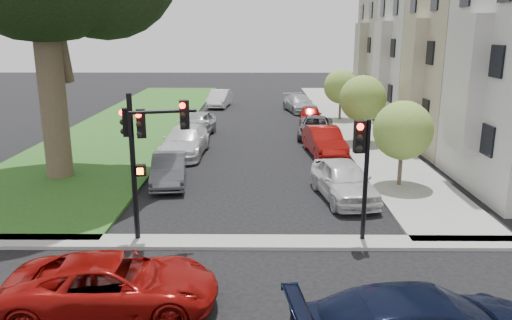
{
  "coord_description": "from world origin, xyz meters",
  "views": [
    {
      "loc": [
        0.15,
        -12.73,
        6.59
      ],
      "look_at": [
        0.0,
        5.0,
        2.0
      ],
      "focal_mm": 35.0,
      "sensor_mm": 36.0,
      "label": 1
    }
  ],
  "objects_px": {
    "small_tree_b": "(363,99)",
    "small_tree_a": "(403,130)",
    "traffic_signal_secondary": "(362,158)",
    "car_parked_7": "(196,124)",
    "car_parked_3": "(310,115)",
    "car_parked_9": "(220,98)",
    "car_cross_near": "(114,285)",
    "traffic_signal_main": "(144,142)",
    "car_parked_2": "(316,127)",
    "car_parked_4": "(299,104)",
    "car_parked_0": "(344,180)",
    "car_parked_5": "(169,169)",
    "small_tree_c": "(341,87)",
    "car_parked_1": "(324,141)",
    "car_parked_6": "(185,141)"
  },
  "relations": [
    {
      "from": "traffic_signal_secondary",
      "to": "car_parked_4",
      "type": "xyz_separation_m",
      "value": [
        0.13,
        26.76,
        -2.08
      ]
    },
    {
      "from": "small_tree_c",
      "to": "small_tree_b",
      "type": "bearing_deg",
      "value": -90.0
    },
    {
      "from": "small_tree_b",
      "to": "car_parked_0",
      "type": "relative_size",
      "value": 0.89
    },
    {
      "from": "car_parked_3",
      "to": "car_parked_9",
      "type": "relative_size",
      "value": 0.86
    },
    {
      "from": "car_parked_0",
      "to": "car_parked_1",
      "type": "bearing_deg",
      "value": 80.2
    },
    {
      "from": "car_parked_2",
      "to": "car_parked_9",
      "type": "distance_m",
      "value": 14.93
    },
    {
      "from": "car_parked_0",
      "to": "car_parked_7",
      "type": "height_order",
      "value": "car_parked_7"
    },
    {
      "from": "small_tree_c",
      "to": "traffic_signal_secondary",
      "type": "xyz_separation_m",
      "value": [
        -2.89,
        -22.64,
        0.22
      ]
    },
    {
      "from": "traffic_signal_main",
      "to": "car_parked_3",
      "type": "bearing_deg",
      "value": 70.98
    },
    {
      "from": "traffic_signal_main",
      "to": "car_cross_near",
      "type": "xyz_separation_m",
      "value": [
        0.07,
        -4.16,
        -2.6
      ]
    },
    {
      "from": "small_tree_c",
      "to": "car_parked_9",
      "type": "height_order",
      "value": "small_tree_c"
    },
    {
      "from": "car_cross_near",
      "to": "traffic_signal_main",
      "type": "bearing_deg",
      "value": -3.68
    },
    {
      "from": "car_parked_1",
      "to": "car_parked_9",
      "type": "bearing_deg",
      "value": 105.34
    },
    {
      "from": "traffic_signal_secondary",
      "to": "car_parked_5",
      "type": "height_order",
      "value": "traffic_signal_secondary"
    },
    {
      "from": "car_parked_9",
      "to": "small_tree_a",
      "type": "bearing_deg",
      "value": -61.49
    },
    {
      "from": "car_cross_near",
      "to": "car_parked_7",
      "type": "height_order",
      "value": "car_parked_7"
    },
    {
      "from": "car_parked_5",
      "to": "car_parked_7",
      "type": "relative_size",
      "value": 0.87
    },
    {
      "from": "traffic_signal_secondary",
      "to": "car_parked_9",
      "type": "bearing_deg",
      "value": 102.96
    },
    {
      "from": "car_parked_2",
      "to": "car_parked_5",
      "type": "distance_m",
      "value": 12.73
    },
    {
      "from": "car_parked_0",
      "to": "car_parked_6",
      "type": "height_order",
      "value": "car_parked_0"
    },
    {
      "from": "car_parked_2",
      "to": "small_tree_a",
      "type": "bearing_deg",
      "value": -68.77
    },
    {
      "from": "small_tree_a",
      "to": "small_tree_c",
      "type": "bearing_deg",
      "value": 90.0
    },
    {
      "from": "small_tree_b",
      "to": "car_parked_3",
      "type": "height_order",
      "value": "small_tree_b"
    },
    {
      "from": "car_cross_near",
      "to": "car_parked_3",
      "type": "bearing_deg",
      "value": -20.49
    },
    {
      "from": "small_tree_b",
      "to": "car_parked_3",
      "type": "xyz_separation_m",
      "value": [
        -2.39,
        6.58,
        -2.06
      ]
    },
    {
      "from": "small_tree_c",
      "to": "car_cross_near",
      "type": "height_order",
      "value": "small_tree_c"
    },
    {
      "from": "small_tree_b",
      "to": "small_tree_a",
      "type": "bearing_deg",
      "value": -90.0
    },
    {
      "from": "car_parked_3",
      "to": "car_parked_9",
      "type": "bearing_deg",
      "value": 135.29
    },
    {
      "from": "small_tree_b",
      "to": "car_parked_7",
      "type": "bearing_deg",
      "value": 168.1
    },
    {
      "from": "traffic_signal_secondary",
      "to": "car_parked_1",
      "type": "xyz_separation_m",
      "value": [
        0.35,
        11.69,
        -2.02
      ]
    },
    {
      "from": "traffic_signal_secondary",
      "to": "car_parked_7",
      "type": "xyz_separation_m",
      "value": [
        -7.27,
        16.59,
        -1.99
      ]
    },
    {
      "from": "small_tree_c",
      "to": "car_parked_7",
      "type": "height_order",
      "value": "small_tree_c"
    },
    {
      "from": "small_tree_a",
      "to": "car_parked_2",
      "type": "relative_size",
      "value": 0.81
    },
    {
      "from": "car_parked_1",
      "to": "car_parked_7",
      "type": "relative_size",
      "value": 0.99
    },
    {
      "from": "traffic_signal_secondary",
      "to": "small_tree_a",
      "type": "bearing_deg",
      "value": 63.81
    },
    {
      "from": "small_tree_c",
      "to": "car_parked_0",
      "type": "distance_m",
      "value": 18.64
    },
    {
      "from": "car_cross_near",
      "to": "car_parked_2",
      "type": "xyz_separation_m",
      "value": [
        7.07,
        20.58,
        -0.05
      ]
    },
    {
      "from": "car_parked_3",
      "to": "car_parked_9",
      "type": "height_order",
      "value": "car_parked_9"
    },
    {
      "from": "small_tree_a",
      "to": "traffic_signal_secondary",
      "type": "bearing_deg",
      "value": -116.19
    },
    {
      "from": "small_tree_b",
      "to": "car_cross_near",
      "type": "relative_size",
      "value": 0.82
    },
    {
      "from": "small_tree_c",
      "to": "car_parked_2",
      "type": "height_order",
      "value": "small_tree_c"
    },
    {
      "from": "traffic_signal_secondary",
      "to": "car_parked_1",
      "type": "height_order",
      "value": "traffic_signal_secondary"
    },
    {
      "from": "small_tree_c",
      "to": "traffic_signal_main",
      "type": "relative_size",
      "value": 0.81
    },
    {
      "from": "car_parked_0",
      "to": "car_parked_9",
      "type": "bearing_deg",
      "value": 96.8
    },
    {
      "from": "car_parked_5",
      "to": "car_parked_3",
      "type": "bearing_deg",
      "value": 55.5
    },
    {
      "from": "car_parked_6",
      "to": "car_parked_4",
      "type": "bearing_deg",
      "value": 66.83
    },
    {
      "from": "small_tree_b",
      "to": "car_parked_0",
      "type": "xyz_separation_m",
      "value": [
        -2.69,
        -10.17,
        -1.95
      ]
    },
    {
      "from": "car_parked_2",
      "to": "traffic_signal_secondary",
      "type": "bearing_deg",
      "value": -83.39
    },
    {
      "from": "traffic_signal_main",
      "to": "car_parked_9",
      "type": "bearing_deg",
      "value": 90.12
    },
    {
      "from": "traffic_signal_main",
      "to": "car_parked_6",
      "type": "xyz_separation_m",
      "value": [
        -0.51,
        11.57,
        -2.52
      ]
    }
  ]
}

